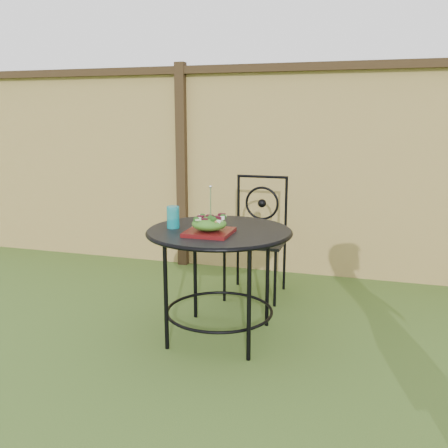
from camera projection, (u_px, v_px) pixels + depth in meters
The scene contains 8 objects.
ground at pixel (269, 402), 2.53m from camera, with size 60.00×60.00×0.00m, color #284516.
fence at pixel (322, 171), 4.38m from camera, with size 8.00×0.12×1.90m.
patio_table at pixel (219, 251), 3.17m from camera, with size 0.92×0.92×0.72m.
patio_chair at pixel (257, 233), 4.00m from camera, with size 0.46×0.46×0.95m.
salad_plate at pixel (209, 232), 3.01m from camera, with size 0.27×0.27×0.02m, color #4D0B11.
salad at pixel (209, 224), 3.00m from camera, with size 0.21×0.21×0.08m, color #235614.
fork at pixel (211, 203), 2.97m from camera, with size 0.01×0.01×0.18m, color silver.
drinking_glass at pixel (173, 217), 3.17m from camera, with size 0.08×0.08×0.14m, color #0D8E9A.
Camera 1 is at (0.43, -2.25, 1.42)m, focal length 40.00 mm.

